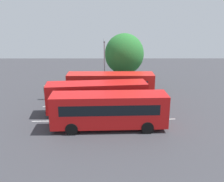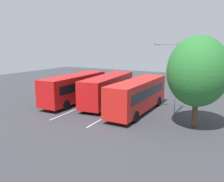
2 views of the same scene
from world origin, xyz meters
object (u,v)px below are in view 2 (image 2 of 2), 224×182
at_px(bus_center_right, 75,87).
at_px(street_lamp, 173,74).
at_px(bus_far_left, 138,95).
at_px(bus_center_left, 108,88).
at_px(depot_tree, 198,72).
at_px(pedestrian, 162,89).

height_order(bus_center_right, street_lamp, street_lamp).
height_order(bus_far_left, bus_center_right, same).
bearing_deg(bus_center_left, bus_far_left, -114.12).
bearing_deg(bus_center_right, bus_far_left, -92.93).
xyz_separation_m(bus_center_left, street_lamp, (-0.63, -7.51, 2.21)).
height_order(street_lamp, depot_tree, depot_tree).
height_order(bus_center_left, depot_tree, depot_tree).
relative_size(bus_center_left, depot_tree, 1.39).
height_order(pedestrian, depot_tree, depot_tree).
bearing_deg(bus_far_left, depot_tree, -108.13).
xyz_separation_m(bus_center_left, depot_tree, (-3.29, -10.10, 2.84)).
height_order(bus_center_left, pedestrian, bus_center_left).
distance_m(pedestrian, depot_tree, 11.86).
distance_m(bus_center_left, depot_tree, 10.99).
relative_size(bus_far_left, pedestrian, 5.71).
bearing_deg(pedestrian, street_lamp, 18.94).
height_order(bus_center_left, street_lamp, street_lamp).
relative_size(street_lamp, depot_tree, 0.93).
xyz_separation_m(pedestrian, street_lamp, (-7.06, -3.18, 2.95)).
bearing_deg(depot_tree, pedestrian, 30.67).
height_order(bus_center_right, depot_tree, depot_tree).
bearing_deg(bus_center_right, street_lamp, -88.96).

